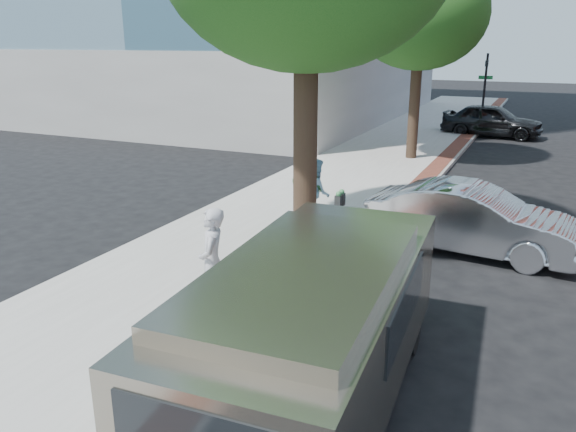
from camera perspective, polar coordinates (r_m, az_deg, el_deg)
The scene contains 14 objects.
ground at distance 10.89m, azimuth 0.64°, elevation -6.44°, with size 120.00×120.00×0.00m, color black.
sidewalk at distance 18.49m, azimuth 6.56°, elevation 3.74°, with size 5.00×60.00×0.15m, color #9E9991.
brick_strip at distance 17.93m, azimuth 13.25°, elevation 3.22°, with size 0.60×60.00×0.01m, color brown.
curb at distance 17.89m, azimuth 14.33°, elevation 2.84°, with size 0.10×60.00×0.15m, color gray.
office_base at distance 35.55m, azimuth -4.11°, elevation 13.46°, with size 18.20×22.20×4.00m, color gray.
signal_near at distance 31.33m, azimuth 19.37°, elevation 12.50°, with size 0.70×0.15×3.80m.
tree_far at distance 21.61m, azimuth 13.30°, elevation 19.33°, with size 4.80×4.80×7.14m.
parking_meter at distance 11.06m, azimuth 5.27°, elevation 0.52°, with size 0.12×0.32×1.47m.
person_gray at distance 8.98m, azimuth -7.69°, elevation -4.72°, with size 0.65×0.43×1.79m, color #B1B1B6.
person_officer at distance 13.38m, azimuth 2.86°, elevation 2.46°, with size 0.78×0.61×1.61m, color #8FC3DD.
person_green at distance 13.49m, azimuth 1.93°, elevation 3.15°, with size 1.10×0.46×1.87m, color #3B8243.
sedan_silver at distance 12.68m, azimuth 18.17°, elevation -0.32°, with size 1.55×4.44×1.46m, color silver.
bg_car at distance 28.79m, azimuth 20.01°, elevation 9.13°, with size 1.84×4.58×1.56m, color black.
van at distance 7.08m, azimuth 3.14°, elevation -10.36°, with size 2.40×5.59×2.02m.
Camera 1 is at (4.06, -9.10, 4.40)m, focal length 35.00 mm.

